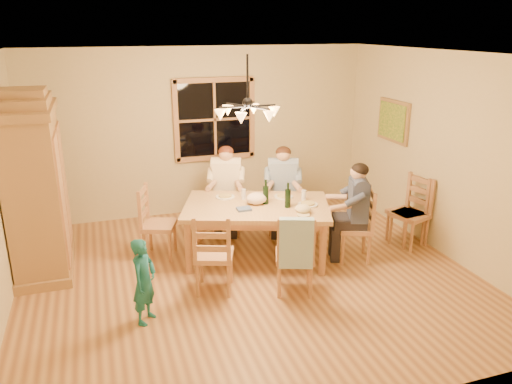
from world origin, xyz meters
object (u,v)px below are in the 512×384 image
object	(u,v)px
chair_spare_back	(406,223)
adult_plaid_man	(283,179)
chair_far_right	(282,213)
adult_slate_man	(357,200)
chair_far_left	(227,213)
child	(144,281)
chair_end_left	(160,236)
wine_bottle_b	(288,195)
chandelier	(248,111)
chair_near_left	(214,267)
adult_woman	(226,179)
chair_near_right	(294,268)
dining_table	(256,212)
wine_bottle_a	(266,192)
chair_end_right	(354,238)
armoire	(37,190)
chair_spare_front	(409,225)

from	to	relation	value
chair_spare_back	adult_plaid_man	bearing A→B (deg)	50.22
chair_far_right	adult_slate_man	world-z (taller)	adult_slate_man
chair_far_left	child	bearing A→B (deg)	75.06
chair_end_left	wine_bottle_b	size ratio (longest dim) A/B	3.00
chandelier	chair_near_left	bearing A→B (deg)	-156.82
chair_end_left	child	distance (m)	1.59
adult_woman	chair_near_right	bearing A→B (deg)	117.90
dining_table	adult_slate_man	bearing A→B (deg)	-19.78
chair_far_right	chair_near_left	xyz separation A→B (m)	(-1.39, -1.39, 0.00)
wine_bottle_a	chair_near_left	bearing A→B (deg)	-142.09
chair_near_left	chair_end_right	bearing A→B (deg)	26.57
chair_near_left	wine_bottle_a	distance (m)	1.27
chair_end_right	adult_slate_man	size ratio (longest dim) A/B	1.13
adult_woman	child	size ratio (longest dim) A/B	0.93
armoire	chair_end_right	bearing A→B (deg)	-14.62
chair_spare_back	wine_bottle_b	bearing A→B (deg)	81.30
chair_end_right	armoire	bearing A→B (deg)	95.16
chair_near_right	chair_end_left	xyz separation A→B (m)	(-1.37, 1.44, 0.00)
chair_end_left	adult_plaid_man	xyz separation A→B (m)	(1.88, 0.27, 0.54)
chair_end_right	adult_slate_man	distance (m)	0.54
armoire	chair_end_left	world-z (taller)	armoire
wine_bottle_a	chair_far_right	bearing A→B (deg)	53.99
chandelier	armoire	bearing A→B (deg)	156.60
chair_near_left	adult_woman	xyz separation A→B (m)	(0.60, 1.67, 0.54)
wine_bottle_b	chair_far_right	bearing A→B (deg)	72.58
chair_end_right	chair_end_left	bearing A→B (deg)	90.00
child	chair_spare_front	distance (m)	3.87
chair_near_left	adult_slate_man	size ratio (longest dim) A/B	1.13
chair_spare_front	chair_far_right	bearing A→B (deg)	38.19
wine_bottle_b	wine_bottle_a	bearing A→B (deg)	135.73
wine_bottle_b	chair_spare_back	size ratio (longest dim) A/B	0.33
chair_end_left	adult_woman	xyz separation A→B (m)	(1.09, 0.55, 0.54)
chair_near_right	adult_plaid_man	distance (m)	1.86
chair_end_left	adult_woman	size ratio (longest dim) A/B	1.13
dining_table	adult_woman	bearing A→B (deg)	98.12
chair_far_left	chair_end_left	distance (m)	1.22
chair_end_left	wine_bottle_b	distance (m)	1.83
adult_plaid_man	wine_bottle_b	distance (m)	0.98
wine_bottle_a	wine_bottle_b	bearing A→B (deg)	-44.27
chandelier	armoire	size ratio (longest dim) A/B	0.33
adult_woman	adult_plaid_man	distance (m)	0.84
chair_spare_front	adult_plaid_man	bearing A→B (deg)	38.19
chair_near_left	chair_end_left	bearing A→B (deg)	133.26
dining_table	chair_end_right	xyz separation A→B (m)	(1.23, -0.44, -0.36)
chair_far_left	child	world-z (taller)	chair_far_left
armoire	chair_far_left	bearing A→B (deg)	9.35
chair_end_left	chair_spare_back	xyz separation A→B (m)	(3.42, -0.64, 0.00)
armoire	chair_spare_front	distance (m)	5.00
chair_far_right	wine_bottle_a	world-z (taller)	wine_bottle_a
adult_slate_man	chair_far_right	bearing A→B (deg)	46.64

